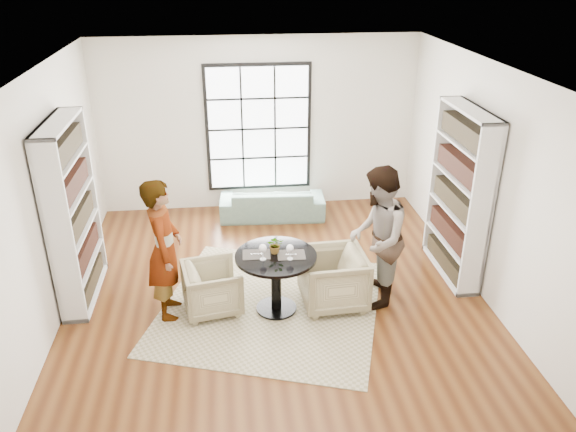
{
  "coord_description": "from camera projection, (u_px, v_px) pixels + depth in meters",
  "views": [
    {
      "loc": [
        -0.6,
        -6.43,
        4.21
      ],
      "look_at": [
        0.21,
        0.4,
        0.96
      ],
      "focal_mm": 35.0,
      "sensor_mm": 36.0,
      "label": 1
    }
  ],
  "objects": [
    {
      "name": "person_left",
      "position": [
        164.0,
        250.0,
        6.84
      ],
      "size": [
        0.44,
        0.67,
        1.83
      ],
      "primitive_type": "imported",
      "rotation": [
        0.0,
        0.0,
        1.57
      ],
      "color": "gray",
      "rests_on": "ground"
    },
    {
      "name": "pedestal_table",
      "position": [
        276.0,
        271.0,
        7.04
      ],
      "size": [
        1.02,
        1.02,
        0.81
      ],
      "rotation": [
        0.0,
        0.0,
        -0.05
      ],
      "color": "black",
      "rests_on": "ground"
    },
    {
      "name": "armchair_left",
      "position": [
        212.0,
        288.0,
        7.16
      ],
      "size": [
        0.83,
        0.81,
        0.65
      ],
      "primitive_type": "imported",
      "rotation": [
        0.0,
        0.0,
        1.75
      ],
      "color": "tan",
      "rests_on": "ground"
    },
    {
      "name": "cutlery_right",
      "position": [
        291.0,
        254.0,
        6.93
      ],
      "size": [
        0.15,
        0.23,
        0.01
      ],
      "primitive_type": null,
      "rotation": [
        0.0,
        0.0,
        -0.05
      ],
      "color": "silver",
      "rests_on": "placemat_right"
    },
    {
      "name": "person_right",
      "position": [
        377.0,
        238.0,
        7.08
      ],
      "size": [
        0.97,
        1.09,
        1.88
      ],
      "primitive_type": "imported",
      "rotation": [
        0.0,
        0.0,
        -1.9
      ],
      "color": "gray",
      "rests_on": "ground"
    },
    {
      "name": "rug",
      "position": [
        271.0,
        305.0,
        7.37
      ],
      "size": [
        3.45,
        3.45,
        0.01
      ],
      "primitive_type": "cube",
      "rotation": [
        0.0,
        0.0,
        -0.32
      ],
      "color": "tan",
      "rests_on": "ground"
    },
    {
      "name": "sofa",
      "position": [
        272.0,
        203.0,
        9.74
      ],
      "size": [
        1.83,
        0.81,
        0.52
      ],
      "primitive_type": "imported",
      "rotation": [
        0.0,
        0.0,
        3.08
      ],
      "color": "gray",
      "rests_on": "ground"
    },
    {
      "name": "room_shell",
      "position": [
        271.0,
        193.0,
        7.59
      ],
      "size": [
        6.0,
        6.01,
        6.0
      ],
      "color": "silver",
      "rests_on": "ground"
    },
    {
      "name": "cutlery_left",
      "position": [
        256.0,
        254.0,
        6.94
      ],
      "size": [
        0.15,
        0.23,
        0.01
      ],
      "primitive_type": null,
      "rotation": [
        0.0,
        0.0,
        -0.05
      ],
      "color": "silver",
      "rests_on": "placemat_left"
    },
    {
      "name": "placemat_left",
      "position": [
        256.0,
        254.0,
        6.94
      ],
      "size": [
        0.35,
        0.28,
        0.01
      ],
      "primitive_type": "cube",
      "rotation": [
        0.0,
        0.0,
        -0.05
      ],
      "color": "#2A2824",
      "rests_on": "pedestal_table"
    },
    {
      "name": "ground",
      "position": [
        276.0,
        293.0,
        7.64
      ],
      "size": [
        6.0,
        6.0,
        0.0
      ],
      "primitive_type": "plane",
      "color": "brown"
    },
    {
      "name": "wine_glass_right",
      "position": [
        290.0,
        249.0,
        6.78
      ],
      "size": [
        0.09,
        0.09,
        0.2
      ],
      "color": "silver",
      "rests_on": "pedestal_table"
    },
    {
      "name": "placemat_right",
      "position": [
        291.0,
        255.0,
        6.93
      ],
      "size": [
        0.35,
        0.28,
        0.01
      ],
      "primitive_type": "cube",
      "rotation": [
        0.0,
        0.0,
        -0.05
      ],
      "color": "#2A2824",
      "rests_on": "pedestal_table"
    },
    {
      "name": "flower_centerpiece",
      "position": [
        275.0,
        245.0,
        6.94
      ],
      "size": [
        0.22,
        0.19,
        0.23
      ],
      "primitive_type": "imported",
      "rotation": [
        0.0,
        0.0,
        -0.06
      ],
      "color": "gray",
      "rests_on": "pedestal_table"
    },
    {
      "name": "armchair_right",
      "position": [
        333.0,
        279.0,
        7.26
      ],
      "size": [
        0.86,
        0.84,
        0.75
      ],
      "primitive_type": "imported",
      "rotation": [
        0.0,
        0.0,
        -1.52
      ],
      "color": "tan",
      "rests_on": "ground"
    },
    {
      "name": "wine_glass_left",
      "position": [
        263.0,
        249.0,
        6.77
      ],
      "size": [
        0.1,
        0.1,
        0.21
      ],
      "color": "silver",
      "rests_on": "pedestal_table"
    }
  ]
}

